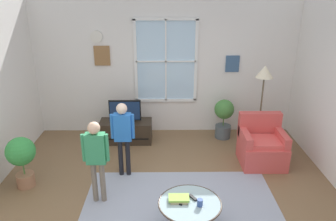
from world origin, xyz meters
name	(u,v)px	position (x,y,z in m)	size (l,w,h in m)	color
ground_plane	(166,206)	(0.00, 0.00, -0.01)	(5.99, 5.90, 0.02)	brown
back_wall	(165,67)	(0.00, 2.71, 1.41)	(5.39, 0.17, 2.81)	silver
area_rug	(182,217)	(0.22, -0.26, 0.00)	(2.85, 2.30, 0.01)	#999EAD
tv_stand	(126,131)	(-0.81, 2.12, 0.22)	(1.05, 0.48, 0.44)	#2D2319
television	(125,111)	(-0.81, 2.12, 0.67)	(0.64, 0.08, 0.45)	#4C4C4C
armchair	(262,146)	(1.72, 1.23, 0.33)	(0.76, 0.74, 0.87)	#D14C47
coffee_table	(190,204)	(0.30, -0.52, 0.41)	(0.82, 0.82, 0.43)	#99B2B7
book_stack	(179,199)	(0.16, -0.47, 0.46)	(0.27, 0.18, 0.05)	tan
cup	(200,203)	(0.42, -0.58, 0.48)	(0.08, 0.08, 0.09)	#334C8C
remote_near_books	(182,202)	(0.20, -0.50, 0.44)	(0.04, 0.14, 0.02)	black
remote_near_cup	(193,198)	(0.35, -0.42, 0.44)	(0.04, 0.14, 0.02)	black
person_blue_shirt	(123,131)	(-0.69, 0.84, 0.81)	(0.39, 0.18, 1.29)	black
person_green_shirt	(96,153)	(-0.99, 0.13, 0.80)	(0.38, 0.17, 1.28)	#726656
potted_plant_by_window	(224,116)	(1.21, 2.27, 0.48)	(0.40, 0.40, 0.84)	#4C565B
potted_plant_corner	(21,156)	(-2.24, 0.52, 0.54)	(0.45, 0.45, 0.85)	#9E6B4C
floor_lamp	(264,80)	(1.79, 1.74, 1.40)	(0.32, 0.32, 1.67)	black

